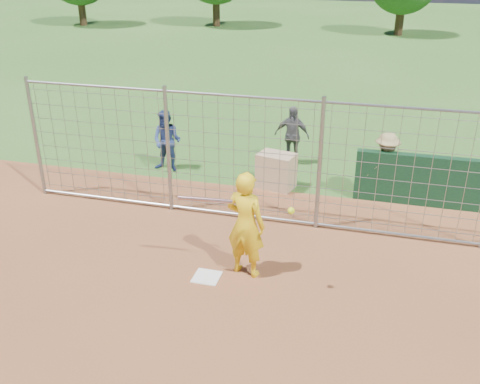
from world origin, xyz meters
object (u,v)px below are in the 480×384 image
(bystander_a, at_px, (167,141))
(equipment_bin, at_px, (276,171))
(bystander_c, at_px, (385,166))
(batter, at_px, (246,225))
(bystander_b, at_px, (292,136))

(bystander_a, bearing_deg, equipment_bin, -4.22)
(equipment_bin, bearing_deg, bystander_c, 15.17)
(bystander_c, bearing_deg, bystander_a, -36.70)
(equipment_bin, bearing_deg, batter, -73.41)
(bystander_c, bearing_deg, bystander_b, -66.01)
(bystander_c, bearing_deg, batter, 25.91)
(equipment_bin, bearing_deg, bystander_b, 100.30)
(bystander_c, height_order, equipment_bin, bystander_c)
(bystander_a, bearing_deg, bystander_b, 25.23)
(batter, distance_m, bystander_b, 5.08)
(bystander_b, xyz_separation_m, bystander_c, (2.27, -1.42, -0.02))
(batter, distance_m, bystander_a, 4.90)
(bystander_b, bearing_deg, bystander_c, -26.57)
(batter, height_order, equipment_bin, batter)
(batter, relative_size, equipment_bin, 2.28)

